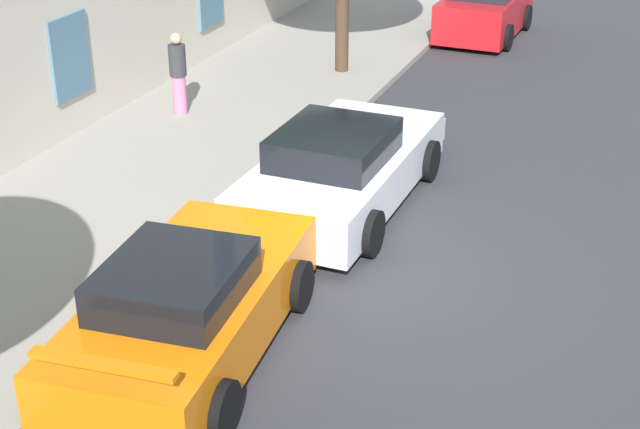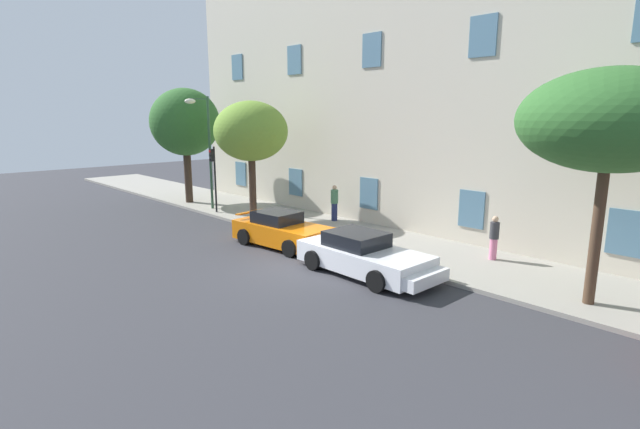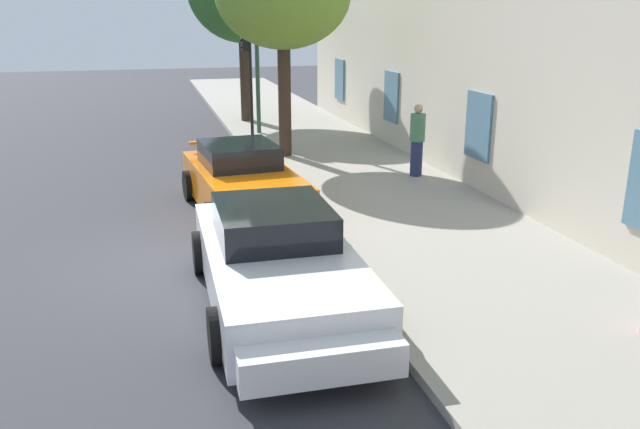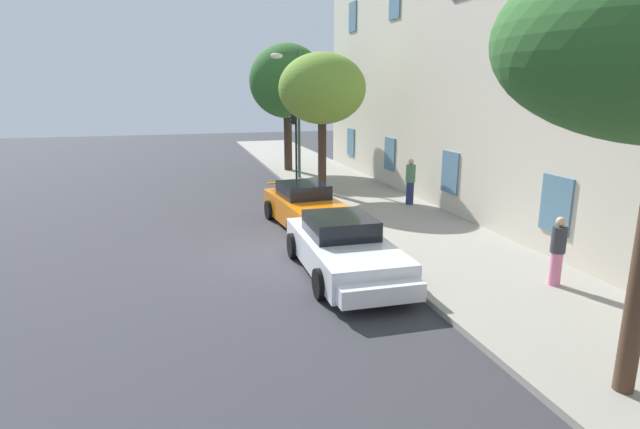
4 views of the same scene
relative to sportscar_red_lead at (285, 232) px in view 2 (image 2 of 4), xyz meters
The scene contains 12 objects.
ground_plane 2.99m from the sportscar_red_lead, 28.65° to the right, with size 80.00×80.00×0.00m, color #333338.
sidewalk 4.08m from the sportscar_red_lead, 50.52° to the left, with size 60.00×4.48×0.14m, color gray.
building_facade 9.96m from the sportscar_red_lead, 70.00° to the left, with size 33.86×3.91×14.27m.
sportscar_red_lead is the anchor object (origin of this frame).
sportscar_yellow_flank 4.62m from the sportscar_red_lead, ahead, with size 5.14×2.30×1.39m.
tree_near_kerb 11.85m from the sportscar_red_lead, 11.16° to the left, with size 4.63×4.63×6.37m.
tree_midblock 12.27m from the sportscar_red_lead, behind, with size 4.02×4.02×6.71m.
tree_far_end 6.51m from the sportscar_red_lead, 158.73° to the left, with size 3.63×3.63×5.86m.
traffic_light 7.94m from the sportscar_red_lead, behind, with size 0.22×0.36×3.53m.
street_lamp 9.55m from the sportscar_red_lead, behind, with size 0.44×1.42×6.16m.
pedestrian_admiring 4.85m from the sportscar_red_lead, 110.30° to the left, with size 0.39×0.39×1.78m.
pedestrian_strolling 8.04m from the sportscar_red_lead, 30.56° to the left, with size 0.37×0.37×1.61m.
Camera 2 is at (12.11, -10.55, 5.29)m, focal length 26.73 mm.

